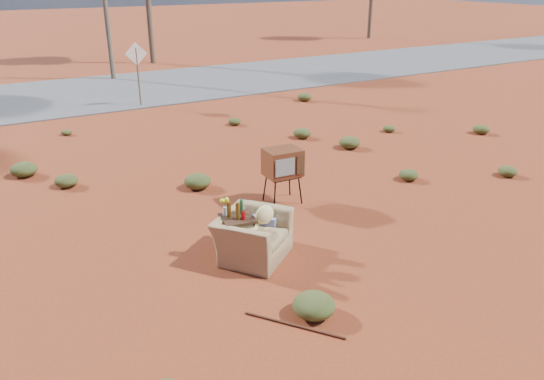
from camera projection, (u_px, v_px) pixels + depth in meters
ground at (281, 266)px, 8.53m from camera, size 140.00×140.00×0.00m
highway at (79, 94)px, 20.47m from camera, size 140.00×7.00×0.04m
armchair at (254, 229)px, 8.72m from camera, size 1.48×1.51×1.02m
tv_unit at (283, 163)px, 10.59m from camera, size 0.74×0.61×1.14m
side_table at (235, 215)px, 8.50m from camera, size 0.59×0.59×1.04m
rusty_bar at (294, 325)px, 7.07m from camera, size 0.88×1.17×0.04m
road_sign at (137, 63)px, 18.22m from camera, size 0.78×0.06×2.19m
scrub_patch at (144, 181)px, 11.60m from camera, size 17.49×8.07×0.33m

